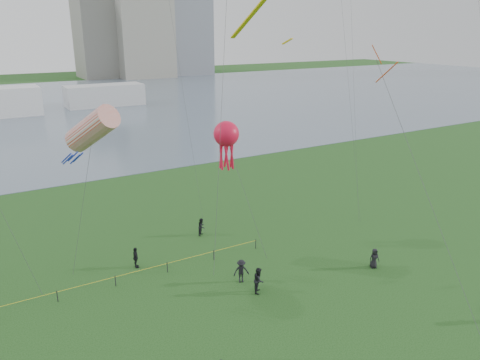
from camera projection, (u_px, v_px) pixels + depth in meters
lake at (43, 109)px, 107.93m from camera, size 400.00×120.00×0.08m
building_mid at (140, 25)px, 175.09m from camera, size 20.00×20.00×38.00m
building_low at (100, 39)px, 174.80m from camera, size 16.00×18.00×28.00m
pavilion_right at (105, 95)px, 112.28m from camera, size 18.00×7.00×5.00m
fence at (23, 303)px, 30.76m from camera, size 24.07×0.07×1.05m
spectator_a at (259, 280)px, 32.86m from camera, size 1.13×1.16×1.88m
spectator_b at (241, 271)px, 34.17m from camera, size 1.30×0.98×1.79m
spectator_c at (136, 258)px, 36.27m from camera, size 0.57×1.05×1.69m
spectator_d at (374, 258)px, 36.28m from camera, size 0.90×0.74×1.59m
spectator_g at (202, 227)px, 42.05m from camera, size 0.98×0.97×1.60m
kite_windsock at (92, 129)px, 33.02m from camera, size 4.29×5.11×12.93m
kite_octopus at (226, 135)px, 37.39m from camera, size 2.60×4.89×10.80m
kite_delta at (384, 72)px, 27.90m from camera, size 1.64×10.27×16.86m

